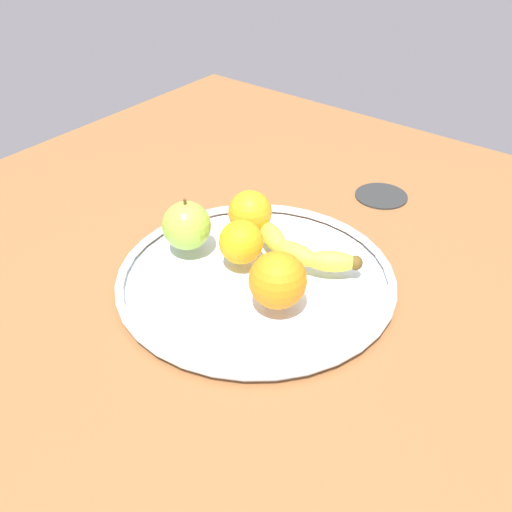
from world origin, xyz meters
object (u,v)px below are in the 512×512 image
Objects in this scene: orange_front_left at (250,212)px; apple at (187,226)px; fruit_bowl at (256,278)px; orange_back_left at (241,242)px; orange_back_right at (278,280)px; ambient_coaster at (381,195)px; banana at (301,251)px.

apple is at bearing -117.62° from orange_front_left.
fruit_bowl is at bearing -47.36° from orange_front_left.
orange_back_right is at bearing -25.13° from orange_back_left.
fruit_bowl is at bearing -93.61° from ambient_coaster.
apple is 8.85cm from orange_back_left.
apple is 18.60cm from orange_back_right.
orange_front_left is 7.97cm from orange_back_left.
apple reaches higher than orange_back_left.
apple is at bearing 172.08° from orange_back_right.
banana reaches higher than ambient_coaster.
orange_front_left is at bearing 172.17° from banana.
orange_back_right is 0.83× the size of ambient_coaster.
apple reaches higher than orange_back_right.
apple reaches higher than banana.
ambient_coaster is (5.70, 31.96, -4.71)cm from orange_back_left.
banana is at bearing -87.89° from ambient_coaster.
banana is at bearing 26.45° from apple.
ambient_coaster is at bearing 69.02° from orange_front_left.
ambient_coaster is at bearing 67.20° from apple.
orange_back_left is at bearing 154.87° from orange_back_right.
orange_back_right is at bearing -73.02° from banana.
banana is 8.84cm from orange_back_left.
banana is 2.03× the size of ambient_coaster.
orange_back_left is 10.87cm from orange_back_right.
orange_back_left reaches higher than banana.
orange_back_right reaches higher than ambient_coaster.
orange_back_right is at bearing -40.15° from orange_front_left.
orange_front_left is at bearing 119.19° from orange_back_left.
fruit_bowl reaches higher than ambient_coaster.
orange_back_right is at bearing -83.57° from ambient_coaster.
ambient_coaster is at bearing 79.89° from orange_back_left.
orange_back_left is (3.89, -6.96, -0.18)cm from orange_front_left.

